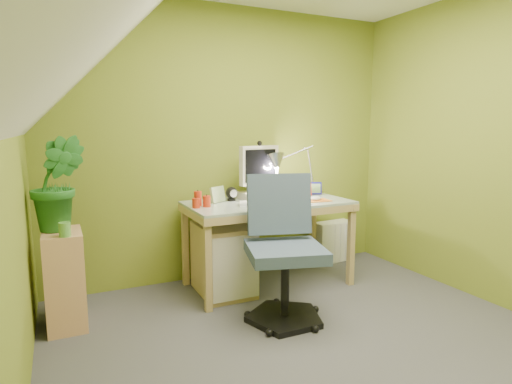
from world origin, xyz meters
name	(u,v)px	position (x,y,z in m)	size (l,w,h in m)	color
floor	(326,355)	(0.00, 0.00, -0.01)	(3.20, 3.20, 0.01)	#48484D
wall_back	(228,144)	(0.00, 1.60, 1.20)	(3.20, 0.01, 2.40)	olive
wall_left	(2,165)	(-1.60, 0.00, 1.20)	(0.01, 3.20, 2.40)	olive
slope_ceiling	(146,13)	(-1.00, 0.00, 1.85)	(1.10, 3.20, 1.10)	white
desk	(268,243)	(0.20, 1.18, 0.37)	(1.37, 0.68, 0.73)	tan
monitor	(259,170)	(0.20, 1.36, 0.99)	(0.37, 0.21, 0.51)	beige
speaker_left	(231,194)	(-0.07, 1.34, 0.79)	(0.10, 0.10, 0.12)	black
speaker_right	(287,190)	(0.47, 1.34, 0.79)	(0.10, 0.10, 0.12)	black
keyboard	(267,203)	(0.12, 1.04, 0.74)	(0.45, 0.14, 0.02)	white
mousepad	(315,200)	(0.58, 1.04, 0.74)	(0.24, 0.17, 0.01)	#C8691F
mouse	(316,199)	(0.58, 1.04, 0.75)	(0.11, 0.07, 0.04)	white
amber_tumbler	(292,196)	(0.38, 1.10, 0.78)	(0.07, 0.07, 0.09)	brown
candle_cluster	(199,199)	(-0.40, 1.19, 0.79)	(0.16, 0.14, 0.12)	red
photo_frame_red	(304,189)	(0.62, 1.30, 0.79)	(0.14, 0.02, 0.12)	red
photo_frame_blue	(314,188)	(0.76, 1.34, 0.79)	(0.13, 0.02, 0.11)	navy
photo_frame_green	(218,194)	(-0.20, 1.32, 0.80)	(0.15, 0.02, 0.13)	#9CB77E
desk_lamp	(304,160)	(0.65, 1.36, 1.06)	(0.61, 0.26, 0.65)	#B1B0B5
side_ledge	(65,279)	(-1.40, 1.07, 0.33)	(0.25, 0.38, 0.66)	tan
potted_plant	(58,183)	(-1.40, 1.12, 0.98)	(0.35, 0.28, 0.64)	#236722
green_cup	(65,229)	(-1.38, 0.92, 0.71)	(0.07, 0.07, 0.09)	#5B9D41
task_chair	(285,248)	(0.00, 0.51, 0.53)	(0.58, 0.58, 1.05)	#3D4F65
radiator	(333,241)	(1.10, 1.50, 0.20)	(0.41, 0.16, 0.41)	white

